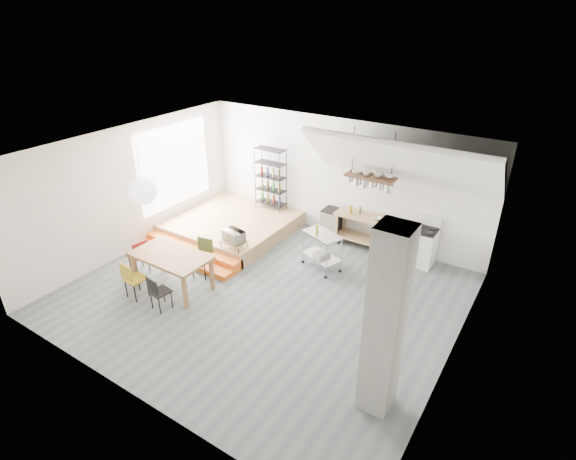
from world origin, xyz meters
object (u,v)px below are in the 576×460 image
Objects in this scene: dining_table at (171,258)px; rolling_cart at (322,246)px; stove at (422,246)px; mini_fridge at (332,223)px.

rolling_cart is at bearing 46.80° from dining_table.
mini_fridge is (-2.50, 0.04, -0.07)m from stove.
dining_table reaches higher than mini_fridge.
dining_table is at bearing -137.27° from stove.
rolling_cart is 1.28× the size of mini_fridge.
stove is 1.12× the size of rolling_cart.
stove is 5.93m from dining_table.
stove reaches higher than mini_fridge.
rolling_cart is at bearing -70.47° from mini_fridge.
rolling_cart is at bearing -142.25° from stove.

